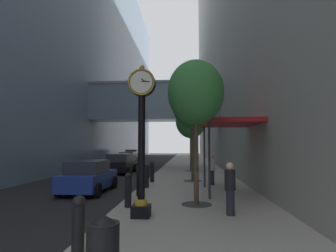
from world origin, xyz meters
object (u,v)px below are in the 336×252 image
trash_bin (103,248)px  bollard_sixth (152,171)px  bollard_fourth (139,181)px  bollard_third (128,189)px  pedestrian_walking (212,169)px  car_blue_mid (89,177)px  street_tree_near (196,93)px  street_tree_mid_near (192,106)px  street_clock (142,132)px  street_tree_mid_far (191,121)px  car_white_far (133,156)px  bollard_nearest (78,226)px  pedestrian_by_clock (230,187)px  car_grey_near (128,159)px  bollard_fifth (147,175)px  car_black_trailing (120,164)px

trash_bin → bollard_sixth: bearing=93.5°
bollard_fourth → bollard_sixth: bearing=90.0°
bollard_third → trash_bin: 5.37m
pedestrian_walking → car_blue_mid: bearing=-161.8°
street_tree_near → street_tree_mid_near: (0.00, 6.78, 0.47)m
street_clock → trash_bin: (0.06, -4.02, -2.02)m
street_tree_mid_near → street_tree_mid_far: street_tree_mid_near is taller
street_tree_near → car_white_far: (-7.84, 27.86, -3.40)m
car_white_far → street_tree_mid_near: bearing=-69.6°
street_clock → bollard_nearest: 3.79m
trash_bin → pedestrian_by_clock: size_ratio=0.65×
street_tree_mid_near → pedestrian_walking: 4.15m
car_blue_mid → car_white_far: size_ratio=0.97×
pedestrian_walking → pedestrian_by_clock: 6.68m
car_white_far → street_clock: bearing=-78.4°
bollard_third → car_blue_mid: size_ratio=0.29×
bollard_fourth → car_grey_near: car_grey_near is taller
street_clock → bollard_third: (-0.67, 1.29, -1.93)m
bollard_fourth → car_grey_near: bearing=103.3°
street_clock → bollard_third: size_ratio=3.90×
pedestrian_walking → car_grey_near: bearing=116.6°
pedestrian_walking → pedestrian_by_clock: pedestrian_walking is taller
bollard_nearest → bollard_fifth: same height
street_tree_mid_far → bollard_sixth: bearing=-107.9°
street_clock → pedestrian_walking: 7.77m
bollard_third → bollard_fourth: bearing=90.0°
trash_bin → bollard_fourth: bearing=95.5°
bollard_fourth → trash_bin: size_ratio=1.13×
street_clock → trash_bin: size_ratio=4.43×
street_tree_mid_near → trash_bin: (-1.66, -12.69, -4.04)m
bollard_sixth → street_tree_mid_far: size_ratio=0.21×
street_tree_mid_near → street_clock: bearing=-101.2°
pedestrian_walking → car_white_far: (-8.85, 22.68, -0.18)m
street_tree_near → car_white_far: street_tree_near is taller
car_grey_near → car_black_trailing: bearing=-82.4°
bollard_sixth → street_tree_mid_far: 8.62m
pedestrian_by_clock → pedestrian_walking: bearing=89.8°
bollard_fourth → car_white_far: size_ratio=0.29×
bollard_fourth → pedestrian_walking: (3.41, 3.54, 0.25)m
bollard_third → bollard_fifth: size_ratio=1.00×
bollard_fifth → bollard_sixth: same height
bollard_fourth → pedestrian_by_clock: pedestrian_by_clock is taller
bollard_fifth → pedestrian_walking: 3.66m
bollard_sixth → car_black_trailing: 7.32m
bollard_fourth → street_tree_mid_near: street_tree_mid_near is taller
bollard_sixth → bollard_fourth: bearing=-90.0°
bollard_fourth → bollard_fifth: same height
bollard_sixth → car_black_trailing: bearing=118.5°
car_grey_near → car_blue_mid: bearing=-84.0°
bollard_third → car_grey_near: car_grey_near is taller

